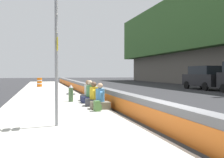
{
  "coord_description": "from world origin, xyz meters",
  "views": [
    {
      "loc": [
        -6.32,
        3.19,
        1.64
      ],
      "look_at": [
        7.72,
        -0.57,
        1.29
      ],
      "focal_mm": 42.8,
      "sensor_mm": 36.0,
      "label": 1
    }
  ],
  "objects_px": {
    "fire_hydrant": "(71,93)",
    "seated_person_middle": "(94,98)",
    "construction_barrel": "(39,82)",
    "seated_person_foreground": "(100,101)",
    "backpack": "(97,106)",
    "parked_car_fourth": "(204,77)",
    "seated_person_far": "(88,94)",
    "seated_person_rear": "(90,96)",
    "route_sign_post": "(57,52)"
  },
  "relations": [
    {
      "from": "seated_person_far",
      "to": "backpack",
      "type": "height_order",
      "value": "seated_person_far"
    },
    {
      "from": "seated_person_far",
      "to": "fire_hydrant",
      "type": "bearing_deg",
      "value": 110.5
    },
    {
      "from": "route_sign_post",
      "to": "parked_car_fourth",
      "type": "bearing_deg",
      "value": -44.77
    },
    {
      "from": "seated_person_rear",
      "to": "seated_person_far",
      "type": "xyz_separation_m",
      "value": [
        1.04,
        -0.07,
        -0.01
      ]
    },
    {
      "from": "seated_person_far",
      "to": "parked_car_fourth",
      "type": "height_order",
      "value": "parked_car_fourth"
    },
    {
      "from": "seated_person_middle",
      "to": "backpack",
      "type": "xyz_separation_m",
      "value": [
        -1.69,
        0.2,
        -0.15
      ]
    },
    {
      "from": "fire_hydrant",
      "to": "parked_car_fourth",
      "type": "distance_m",
      "value": 16.38
    },
    {
      "from": "construction_barrel",
      "to": "parked_car_fourth",
      "type": "relative_size",
      "value": 0.2
    },
    {
      "from": "seated_person_rear",
      "to": "backpack",
      "type": "bearing_deg",
      "value": 175.07
    },
    {
      "from": "seated_person_middle",
      "to": "fire_hydrant",
      "type": "bearing_deg",
      "value": 22.64
    },
    {
      "from": "fire_hydrant",
      "to": "backpack",
      "type": "xyz_separation_m",
      "value": [
        -3.66,
        -0.63,
        -0.25
      ]
    },
    {
      "from": "fire_hydrant",
      "to": "seated_person_rear",
      "type": "height_order",
      "value": "seated_person_rear"
    },
    {
      "from": "backpack",
      "to": "seated_person_middle",
      "type": "bearing_deg",
      "value": -6.58
    },
    {
      "from": "seated_person_foreground",
      "to": "construction_barrel",
      "type": "xyz_separation_m",
      "value": [
        18.47,
        2.52,
        0.14
      ]
    },
    {
      "from": "backpack",
      "to": "fire_hydrant",
      "type": "bearing_deg",
      "value": 9.71
    },
    {
      "from": "route_sign_post",
      "to": "seated_person_foreground",
      "type": "xyz_separation_m",
      "value": [
        3.17,
        -1.95,
        -1.76
      ]
    },
    {
      "from": "seated_person_rear",
      "to": "seated_person_foreground",
      "type": "bearing_deg",
      "value": -179.96
    },
    {
      "from": "route_sign_post",
      "to": "seated_person_far",
      "type": "distance_m",
      "value": 7.07
    },
    {
      "from": "route_sign_post",
      "to": "seated_person_middle",
      "type": "bearing_deg",
      "value": -24.11
    },
    {
      "from": "route_sign_post",
      "to": "parked_car_fourth",
      "type": "height_order",
      "value": "route_sign_post"
    },
    {
      "from": "seated_person_rear",
      "to": "seated_person_middle",
      "type": "bearing_deg",
      "value": 177.27
    },
    {
      "from": "fire_hydrant",
      "to": "route_sign_post",
      "type": "bearing_deg",
      "value": 170.21
    },
    {
      "from": "seated_person_foreground",
      "to": "seated_person_rear",
      "type": "relative_size",
      "value": 0.96
    },
    {
      "from": "seated_person_foreground",
      "to": "seated_person_far",
      "type": "height_order",
      "value": "seated_person_far"
    },
    {
      "from": "fire_hydrant",
      "to": "backpack",
      "type": "relative_size",
      "value": 2.2
    },
    {
      "from": "construction_barrel",
      "to": "seated_person_middle",
      "type": "bearing_deg",
      "value": -171.98
    },
    {
      "from": "backpack",
      "to": "seated_person_foreground",
      "type": "bearing_deg",
      "value": -21.86
    },
    {
      "from": "seated_person_middle",
      "to": "construction_barrel",
      "type": "xyz_separation_m",
      "value": [
        17.42,
        2.45,
        0.14
      ]
    },
    {
      "from": "backpack",
      "to": "parked_car_fourth",
      "type": "height_order",
      "value": "parked_car_fourth"
    },
    {
      "from": "seated_person_middle",
      "to": "seated_person_far",
      "type": "xyz_separation_m",
      "value": [
        2.32,
        -0.13,
        0.0
      ]
    },
    {
      "from": "route_sign_post",
      "to": "seated_person_rear",
      "type": "bearing_deg",
      "value": -19.52
    },
    {
      "from": "seated_person_far",
      "to": "construction_barrel",
      "type": "distance_m",
      "value": 15.31
    },
    {
      "from": "seated_person_rear",
      "to": "backpack",
      "type": "distance_m",
      "value": 2.99
    },
    {
      "from": "backpack",
      "to": "construction_barrel",
      "type": "xyz_separation_m",
      "value": [
        19.11,
        2.26,
        0.28
      ]
    },
    {
      "from": "seated_person_middle",
      "to": "construction_barrel",
      "type": "distance_m",
      "value": 17.59
    },
    {
      "from": "construction_barrel",
      "to": "seated_person_foreground",
      "type": "bearing_deg",
      "value": -172.24
    },
    {
      "from": "seated_person_foreground",
      "to": "seated_person_middle",
      "type": "bearing_deg",
      "value": 3.42
    },
    {
      "from": "fire_hydrant",
      "to": "seated_person_middle",
      "type": "relative_size",
      "value": 0.81
    },
    {
      "from": "seated_person_rear",
      "to": "parked_car_fourth",
      "type": "xyz_separation_m",
      "value": [
        9.49,
        -12.92,
        0.69
      ]
    },
    {
      "from": "seated_person_middle",
      "to": "parked_car_fourth",
      "type": "height_order",
      "value": "parked_car_fourth"
    },
    {
      "from": "fire_hydrant",
      "to": "seated_person_middle",
      "type": "distance_m",
      "value": 2.14
    },
    {
      "from": "route_sign_post",
      "to": "seated_person_rear",
      "type": "relative_size",
      "value": 3.22
    },
    {
      "from": "seated_person_rear",
      "to": "backpack",
      "type": "height_order",
      "value": "seated_person_rear"
    },
    {
      "from": "fire_hydrant",
      "to": "seated_person_middle",
      "type": "xyz_separation_m",
      "value": [
        -1.97,
        -0.82,
        -0.11
      ]
    },
    {
      "from": "construction_barrel",
      "to": "route_sign_post",
      "type": "bearing_deg",
      "value": -178.5
    },
    {
      "from": "seated_person_foreground",
      "to": "construction_barrel",
      "type": "bearing_deg",
      "value": 7.76
    },
    {
      "from": "seated_person_foreground",
      "to": "seated_person_middle",
      "type": "relative_size",
      "value": 0.98
    },
    {
      "from": "seated_person_rear",
      "to": "backpack",
      "type": "xyz_separation_m",
      "value": [
        -2.97,
        0.26,
        -0.16
      ]
    },
    {
      "from": "seated_person_foreground",
      "to": "seated_person_rear",
      "type": "distance_m",
      "value": 2.33
    },
    {
      "from": "seated_person_foreground",
      "to": "construction_barrel",
      "type": "height_order",
      "value": "seated_person_foreground"
    }
  ]
}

